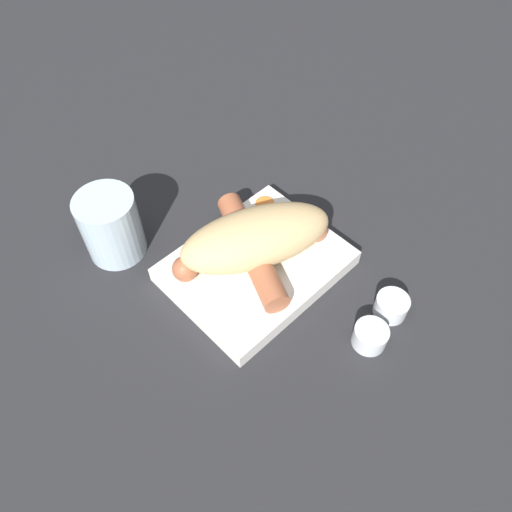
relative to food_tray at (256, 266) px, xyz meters
name	(u,v)px	position (x,y,z in m)	size (l,w,h in m)	color
ground_plane	(256,271)	(0.00, 0.00, -0.01)	(3.00, 3.00, 0.00)	#232326
food_tray	(256,266)	(0.00, 0.00, 0.00)	(0.21, 0.17, 0.02)	silver
bread_roll	(256,237)	(-0.01, -0.01, 0.04)	(0.21, 0.15, 0.06)	tan
sausage	(252,249)	(0.00, -0.01, 0.03)	(0.19, 0.17, 0.03)	#9E5638
pickled_veggies	(259,218)	(-0.05, -0.05, 0.01)	(0.07, 0.06, 0.00)	orange
condiment_cup_near	(370,337)	(-0.02, 0.16, 0.00)	(0.04, 0.04, 0.03)	silver
condiment_cup_far	(391,307)	(-0.07, 0.16, 0.00)	(0.04, 0.04, 0.03)	silver
drink_glass	(111,226)	(0.11, -0.15, 0.03)	(0.08, 0.08, 0.09)	silver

